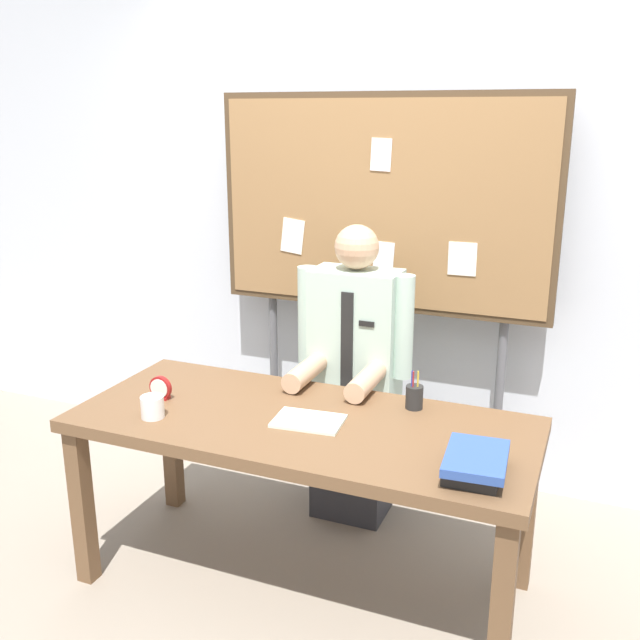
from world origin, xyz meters
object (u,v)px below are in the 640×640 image
Objects in this scene: desk_clock at (160,389)px; person at (354,386)px; book_stack at (475,463)px; desk at (302,439)px; pen_holder at (414,397)px; open_notebook at (308,421)px; coffee_mug at (152,407)px; bulletin_board at (382,209)px.

person is at bearing 45.58° from desk_clock.
person is 1.06m from book_stack.
desk is 0.48m from pen_holder.
coffee_mug is (-0.58, -0.19, 0.04)m from open_notebook.
desk_clock is (-0.66, -0.02, 0.04)m from open_notebook.
person reaches higher than desk.
coffee_mug is (-1.24, -0.02, 0.00)m from book_stack.
book_stack is 1.12× the size of open_notebook.
book_stack is 1.24m from coffee_mug.
book_stack is (0.70, -0.19, 0.13)m from desk.
person is 0.63m from open_notebook.
desk is at bearing 20.80° from coffee_mug.
desk is 6.07× the size of book_stack.
coffee_mug is at bearing -162.16° from open_notebook.
bulletin_board reaches higher than desk.
open_notebook is 2.92× the size of coffee_mug.
pen_holder is (0.92, 0.47, 0.01)m from coffee_mug.
desk is 6.83× the size of open_notebook.
desk is 0.91× the size of bulletin_board.
desk is at bearing -144.50° from pen_holder.
book_stack is 3.28× the size of coffee_mug.
pen_holder is (-0.33, 0.46, 0.01)m from book_stack.
pen_holder reaches higher than desk.
coffee_mug is at bearing -179.22° from book_stack.
person is 0.86m from bulletin_board.
pen_holder is (0.37, -0.70, -0.64)m from bulletin_board.
open_notebook is 1.64× the size of pen_holder.
desk_clock reaches higher than open_notebook.
open_notebook reaches higher than desk.
bulletin_board reaches higher than pen_holder.
desk_clock is at bearing -163.10° from pen_holder.
book_stack is 0.69m from open_notebook.
open_notebook is (0.04, -0.02, 0.09)m from desk.
coffee_mug reaches higher than desk.
person is at bearing 138.28° from pen_holder.
pen_holder reaches higher than desk_clock.
bulletin_board is 6.67× the size of book_stack.
desk_clock is 0.19m from coffee_mug.
desk_clock is (-1.32, 0.15, 0.00)m from book_stack.
desk_clock is at bearing -121.91° from bulletin_board.
person is at bearing 131.62° from book_stack.
open_notebook is 0.61m from coffee_mug.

